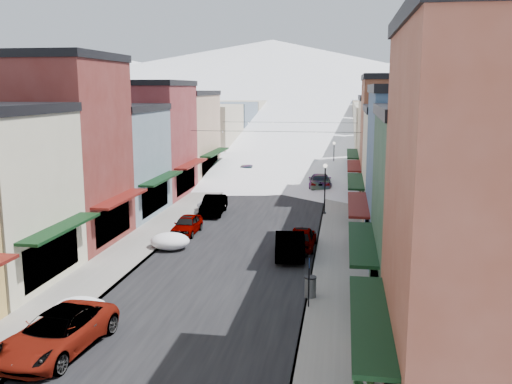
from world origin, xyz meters
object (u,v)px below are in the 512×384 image
(car_white_suv, at_px, (57,333))
(car_green_sedan, at_px, (290,244))
(trash_can, at_px, (310,286))
(car_silver_sedan, at_px, (187,225))
(car_dark_hatch, at_px, (214,205))
(streetlamp_near, at_px, (325,182))

(car_white_suv, distance_m, car_green_sedan, 16.32)
(car_green_sedan, xyz_separation_m, trash_can, (1.70, -7.15, -0.15))
(car_silver_sedan, bearing_deg, car_white_suv, -89.31)
(car_silver_sedan, bearing_deg, car_green_sedan, -29.07)
(trash_can, bearing_deg, car_silver_sedan, 129.31)
(car_silver_sedan, height_order, car_green_sedan, car_green_sedan)
(car_silver_sedan, distance_m, car_dark_hatch, 6.54)
(trash_can, bearing_deg, car_white_suv, -142.86)
(car_white_suv, xyz_separation_m, car_green_sedan, (7.80, 14.34, 0.03))
(trash_can, bearing_deg, car_green_sedan, 103.38)
(car_green_sedan, bearing_deg, car_silver_sedan, -35.66)
(car_white_suv, relative_size, car_silver_sedan, 1.46)
(car_white_suv, xyz_separation_m, car_dark_hatch, (0.45, 25.33, -0.02))
(car_white_suv, height_order, streetlamp_near, streetlamp_near)
(car_silver_sedan, xyz_separation_m, streetlamp_near, (9.50, 7.57, 2.07))
(trash_can, height_order, streetlamp_near, streetlamp_near)
(car_white_suv, relative_size, streetlamp_near, 1.40)
(car_silver_sedan, distance_m, car_green_sedan, 8.99)
(car_white_suv, height_order, trash_can, car_white_suv)
(car_dark_hatch, distance_m, trash_can, 20.27)
(car_green_sedan, bearing_deg, car_dark_hatch, -62.12)
(car_green_sedan, bearing_deg, trash_can, 97.48)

